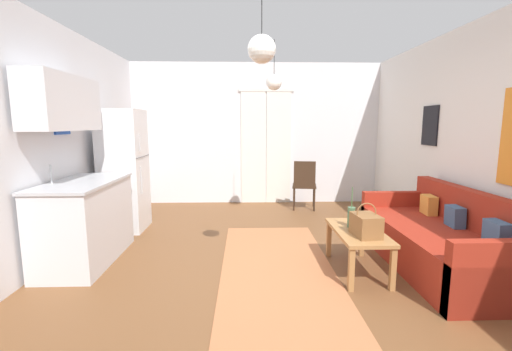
% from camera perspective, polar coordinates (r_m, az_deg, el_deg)
% --- Properties ---
extents(ground_plane, '(5.31, 7.57, 0.10)m').
position_cam_1_polar(ground_plane, '(3.51, 2.05, -18.24)').
color(ground_plane, brown).
extents(wall_back, '(4.91, 0.13, 2.68)m').
position_cam_1_polar(wall_back, '(6.67, 0.13, 6.86)').
color(wall_back, silver).
rests_on(wall_back, ground_plane).
extents(wall_left, '(0.12, 7.17, 2.68)m').
position_cam_1_polar(wall_left, '(3.82, -36.84, 4.02)').
color(wall_left, silver).
rests_on(wall_left, ground_plane).
extents(area_rug, '(1.18, 3.09, 0.01)m').
position_cam_1_polar(area_rug, '(3.68, 3.74, -15.99)').
color(area_rug, '#B26B42').
rests_on(area_rug, ground_plane).
extents(couch, '(0.90, 2.05, 0.84)m').
position_cam_1_polar(couch, '(4.24, 28.63, -9.72)').
color(couch, maroon).
rests_on(couch, ground_plane).
extents(coffee_table, '(0.47, 0.93, 0.45)m').
position_cam_1_polar(coffee_table, '(3.74, 16.66, -9.69)').
color(coffee_table, '#A87542').
rests_on(coffee_table, ground_plane).
extents(bamboo_vase, '(0.08, 0.08, 0.44)m').
position_cam_1_polar(bamboo_vase, '(3.78, 15.63, -6.69)').
color(bamboo_vase, '#47704C').
rests_on(bamboo_vase, coffee_table).
extents(handbag, '(0.25, 0.33, 0.33)m').
position_cam_1_polar(handbag, '(3.53, 17.89, -7.86)').
color(handbag, brown).
rests_on(handbag, coffee_table).
extents(refrigerator, '(0.58, 0.64, 1.74)m').
position_cam_1_polar(refrigerator, '(5.27, -21.20, 0.79)').
color(refrigerator, white).
rests_on(refrigerator, ground_plane).
extents(kitchen_counter, '(0.65, 1.31, 2.04)m').
position_cam_1_polar(kitchen_counter, '(4.24, -27.30, -2.97)').
color(kitchen_counter, silver).
rests_on(kitchen_counter, ground_plane).
extents(accent_chair, '(0.48, 0.46, 0.89)m').
position_cam_1_polar(accent_chair, '(6.18, 8.09, -1.23)').
color(accent_chair, '#382619').
rests_on(accent_chair, ground_plane).
extents(pendant_lamp_near, '(0.24, 0.24, 0.65)m').
position_cam_1_polar(pendant_lamp_near, '(3.02, 0.96, 20.36)').
color(pendant_lamp_near, black).
extents(pendant_lamp_far, '(0.22, 0.22, 0.68)m').
position_cam_1_polar(pendant_lamp_far, '(4.94, 3.03, 15.29)').
color(pendant_lamp_far, black).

